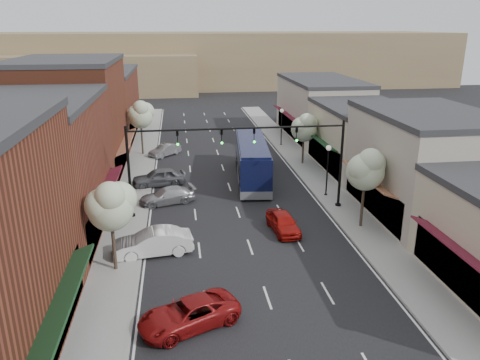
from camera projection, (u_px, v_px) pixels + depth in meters
name	position (u px, v px, depth m)	size (l,w,h in m)	color
ground	(255.00, 262.00, 28.59)	(160.00, 160.00, 0.00)	black
sidewalk_left	(137.00, 175.00, 44.89)	(2.80, 73.00, 0.15)	gray
sidewalk_right	(307.00, 168.00, 47.03)	(2.80, 73.00, 0.15)	gray
curb_left	(152.00, 174.00, 45.07)	(0.25, 73.00, 0.17)	gray
curb_right	(294.00, 168.00, 46.85)	(0.25, 73.00, 0.17)	gray
bldg_left_midnear	(29.00, 170.00, 30.95)	(10.14, 14.10, 9.40)	brown
bldg_left_midfar	(71.00, 118.00, 43.88)	(10.14, 14.10, 10.90)	brown
bldg_left_far	(98.00, 104.00, 59.31)	(10.14, 18.10, 8.40)	brown
bldg_right_midnear	(424.00, 164.00, 34.74)	(9.14, 12.10, 7.90)	#A2978B
bldg_right_midfar	(362.00, 137.00, 46.26)	(9.14, 12.10, 6.40)	#B3A78E
bldg_right_far	(320.00, 109.00, 59.26)	(9.14, 16.10, 7.40)	#A2978B
hill_far	(193.00, 59.00, 111.30)	(120.00, 30.00, 12.00)	#7A6647
hill_near	(76.00, 74.00, 97.48)	(50.00, 20.00, 8.00)	#7A6647
signal_mast_right	(312.00, 152.00, 35.37)	(8.22, 0.46, 7.00)	black
signal_mast_left	(161.00, 157.00, 33.94)	(8.22, 0.46, 7.00)	black
tree_right_near	(367.00, 168.00, 31.95)	(2.85, 2.65, 5.95)	#47382B
tree_right_far	(305.00, 127.00, 47.14)	(2.85, 2.65, 5.43)	#47382B
tree_left_near	(111.00, 204.00, 26.16)	(2.85, 2.65, 5.69)	#47382B
tree_left_far	(141.00, 114.00, 50.48)	(2.85, 2.65, 6.13)	#47382B
lamp_post_near	(328.00, 162.00, 38.51)	(0.44, 0.44, 4.44)	black
lamp_post_far	(282.00, 121.00, 54.96)	(0.44, 0.44, 4.44)	black
coach_bus	(252.00, 159.00, 43.29)	(3.78, 12.32, 3.71)	black
red_hatchback	(283.00, 222.00, 32.56)	(1.63, 4.05, 1.38)	#9C0F0B
parked_car_a	(189.00, 314.00, 22.28)	(2.26, 4.90, 1.36)	maroon
parked_car_b	(153.00, 243.00, 29.27)	(1.73, 4.95, 1.63)	silver
parked_car_c	(167.00, 196.00, 37.72)	(1.84, 4.52, 1.31)	#99999E
parked_car_d	(159.00, 177.00, 41.80)	(1.91, 4.74, 1.62)	#53555A
parked_car_e	(165.00, 150.00, 51.41)	(1.36, 3.91, 1.29)	gray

